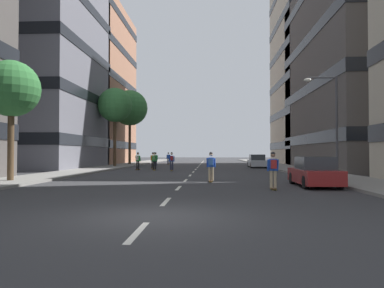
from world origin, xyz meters
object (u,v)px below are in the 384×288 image
at_px(parked_car_near, 257,162).
at_px(skater_2, 138,160).
at_px(skater_1, 273,168).
at_px(streetlamp_right, 331,115).
at_px(skater_3, 168,158).
at_px(skater_5, 211,165).
at_px(skater_6, 156,159).
at_px(street_tree_far, 130,108).
at_px(skater_4, 153,159).
at_px(street_tree_mid, 115,105).
at_px(skater_0, 172,160).
at_px(skater_7, 154,160).
at_px(parked_car_mid, 314,173).
at_px(street_tree_near, 11,89).

relative_size(parked_car_near, skater_2, 2.47).
bearing_deg(parked_car_near, skater_1, -95.35).
xyz_separation_m(streetlamp_right, skater_1, (-4.75, -6.52, -3.12)).
height_order(skater_3, skater_5, same).
distance_m(skater_1, skater_2, 21.66).
xyz_separation_m(skater_5, skater_6, (-6.82, 23.30, -0.03)).
bearing_deg(skater_5, streetlamp_right, 15.91).
height_order(street_tree_far, skater_4, street_tree_far).
xyz_separation_m(parked_car_near, street_tree_mid, (-16.86, 0.82, 6.73)).
distance_m(skater_0, skater_2, 3.88).
xyz_separation_m(skater_0, skater_5, (3.75, -13.22, 0.00)).
xyz_separation_m(skater_3, skater_7, (0.61, -16.88, 0.03)).
bearing_deg(skater_0, skater_6, 106.95).
xyz_separation_m(parked_car_mid, skater_3, (-11.40, 33.30, 0.29)).
distance_m(skater_4, skater_7, 4.37).
bearing_deg(skater_5, street_tree_near, -175.07).
bearing_deg(parked_car_near, street_tree_near, -127.26).
height_order(skater_2, skater_4, same).
bearing_deg(skater_0, skater_2, 156.77).
relative_size(skater_2, skater_7, 1.00).
bearing_deg(street_tree_far, skater_1, -67.22).
relative_size(parked_car_near, skater_3, 2.47).
bearing_deg(skater_7, skater_4, 101.09).
bearing_deg(skater_3, parked_car_mid, -71.11).
bearing_deg(skater_7, street_tree_near, -112.19).
bearing_deg(streetlamp_right, parked_car_near, 97.08).
bearing_deg(parked_car_near, skater_3, 139.88).
distance_m(street_tree_near, skater_6, 25.15).
relative_size(street_tree_far, skater_5, 5.91).
distance_m(parked_car_near, skater_5, 21.82).
relative_size(street_tree_near, skater_4, 3.91).
height_order(street_tree_mid, skater_3, street_tree_mid).
height_order(parked_car_near, street_tree_near, street_tree_near).
height_order(skater_2, skater_7, same).
bearing_deg(skater_4, skater_3, 88.94).
height_order(street_tree_near, skater_0, street_tree_near).
height_order(streetlamp_right, skater_6, streetlamp_right).
bearing_deg(street_tree_near, skater_6, 78.93).
bearing_deg(parked_car_near, street_tree_mid, 177.21).
bearing_deg(skater_1, street_tree_far, 112.78).
height_order(street_tree_mid, street_tree_far, street_tree_far).
xyz_separation_m(street_tree_mid, skater_1, (14.47, -26.33, -6.41)).
distance_m(skater_3, skater_7, 16.89).
xyz_separation_m(street_tree_far, skater_1, (14.47, -34.47, -7.08)).
xyz_separation_m(skater_1, skater_7, (-8.40, 18.23, 0.00)).
height_order(skater_0, skater_2, same).
relative_size(street_tree_near, skater_3, 3.91).
relative_size(street_tree_near, skater_2, 3.91).
height_order(streetlamp_right, skater_5, streetlamp_right).
relative_size(streetlamp_right, skater_0, 3.65).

